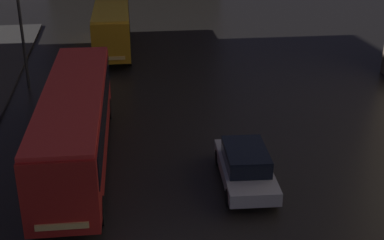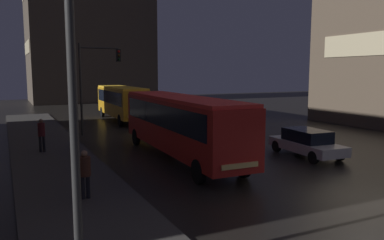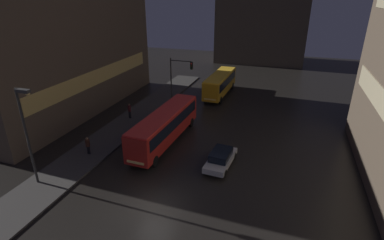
% 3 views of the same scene
% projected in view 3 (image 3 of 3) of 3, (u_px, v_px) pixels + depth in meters
% --- Properties ---
extents(ground_plane, '(120.00, 120.00, 0.00)m').
position_uv_depth(ground_plane, '(154.00, 206.00, 21.29)').
color(ground_plane, black).
extents(sidewalk_left, '(4.00, 48.00, 0.15)m').
position_uv_depth(sidewalk_left, '(117.00, 131.00, 32.58)').
color(sidewalk_left, '#3D3A38').
rests_on(sidewalk_left, ground).
extents(building_left_tower, '(10.07, 27.26, 14.80)m').
position_uv_depth(building_left_tower, '(61.00, 50.00, 36.73)').
color(building_left_tower, brown).
rests_on(building_left_tower, ground).
extents(building_far_backdrop, '(18.07, 12.00, 24.73)m').
position_uv_depth(building_far_backdrop, '(265.00, 1.00, 61.63)').
color(building_far_backdrop, '#4C4238').
rests_on(building_far_backdrop, ground).
extents(bus_near, '(2.79, 11.91, 3.25)m').
position_uv_depth(bus_near, '(165.00, 124.00, 29.56)').
color(bus_near, '#AD1E19').
rests_on(bus_near, ground).
extents(bus_far, '(2.65, 10.19, 3.15)m').
position_uv_depth(bus_far, '(220.00, 82.00, 43.46)').
color(bus_far, orange).
rests_on(bus_far, ground).
extents(car_taxi, '(2.14, 4.59, 1.44)m').
position_uv_depth(car_taxi, '(221.00, 158.00, 25.96)').
color(car_taxi, '#B7B7BC').
rests_on(car_taxi, ground).
extents(pedestrian_near, '(0.42, 0.42, 1.69)m').
position_uv_depth(pedestrian_near, '(88.00, 144.00, 27.46)').
color(pedestrian_near, black).
rests_on(pedestrian_near, sidewalk_left).
extents(pedestrian_mid, '(0.50, 0.50, 1.82)m').
position_uv_depth(pedestrian_mid, '(129.00, 110.00, 35.32)').
color(pedestrian_mid, black).
rests_on(pedestrian_mid, sidewalk_left).
extents(traffic_light_main, '(2.99, 0.35, 6.49)m').
position_uv_depth(traffic_light_main, '(178.00, 75.00, 37.68)').
color(traffic_light_main, '#2D2D2D').
rests_on(traffic_light_main, ground).
extents(street_lamp_sidewalk, '(1.25, 0.36, 7.76)m').
position_uv_depth(street_lamp_sidewalk, '(26.00, 123.00, 21.65)').
color(street_lamp_sidewalk, '#2D2D2D').
rests_on(street_lamp_sidewalk, sidewalk_left).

